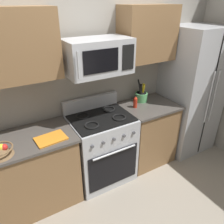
{
  "coord_description": "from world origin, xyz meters",
  "views": [
    {
      "loc": [
        -1.05,
        -1.45,
        2.21
      ],
      "look_at": [
        0.09,
        0.51,
        1.03
      ],
      "focal_mm": 35.0,
      "sensor_mm": 36.0,
      "label": 1
    }
  ],
  "objects_px": {
    "refrigerator": "(190,92)",
    "utensil_crock": "(141,96)",
    "fruit_basket": "(0,151)",
    "range_oven": "(102,147)",
    "microwave": "(98,56)",
    "bottle_hot_sauce": "(135,102)",
    "cutting_board": "(51,139)"
  },
  "relations": [
    {
      "from": "refrigerator",
      "to": "fruit_basket",
      "type": "height_order",
      "value": "refrigerator"
    },
    {
      "from": "microwave",
      "to": "bottle_hot_sauce",
      "type": "distance_m",
      "value": 0.86
    },
    {
      "from": "microwave",
      "to": "cutting_board",
      "type": "height_order",
      "value": "microwave"
    },
    {
      "from": "fruit_basket",
      "to": "cutting_board",
      "type": "distance_m",
      "value": 0.48
    },
    {
      "from": "utensil_crock",
      "to": "bottle_hot_sauce",
      "type": "relative_size",
      "value": 1.83
    },
    {
      "from": "bottle_hot_sauce",
      "to": "utensil_crock",
      "type": "bearing_deg",
      "value": 33.78
    },
    {
      "from": "range_oven",
      "to": "fruit_basket",
      "type": "relative_size",
      "value": 4.57
    },
    {
      "from": "microwave",
      "to": "bottle_hot_sauce",
      "type": "height_order",
      "value": "microwave"
    },
    {
      "from": "range_oven",
      "to": "utensil_crock",
      "type": "bearing_deg",
      "value": 12.8
    },
    {
      "from": "refrigerator",
      "to": "utensil_crock",
      "type": "distance_m",
      "value": 0.82
    },
    {
      "from": "refrigerator",
      "to": "utensil_crock",
      "type": "relative_size",
      "value": 5.77
    },
    {
      "from": "range_oven",
      "to": "utensil_crock",
      "type": "xyz_separation_m",
      "value": [
        0.74,
        0.17,
        0.51
      ]
    },
    {
      "from": "cutting_board",
      "to": "microwave",
      "type": "bearing_deg",
      "value": 14.05
    },
    {
      "from": "range_oven",
      "to": "refrigerator",
      "type": "relative_size",
      "value": 0.57
    },
    {
      "from": "cutting_board",
      "to": "bottle_hot_sauce",
      "type": "relative_size",
      "value": 1.7
    },
    {
      "from": "refrigerator",
      "to": "microwave",
      "type": "height_order",
      "value": "refrigerator"
    },
    {
      "from": "microwave",
      "to": "bottle_hot_sauce",
      "type": "xyz_separation_m",
      "value": [
        0.54,
        0.01,
        -0.67
      ]
    },
    {
      "from": "fruit_basket",
      "to": "bottle_hot_sauce",
      "type": "bearing_deg",
      "value": 6.75
    },
    {
      "from": "cutting_board",
      "to": "utensil_crock",
      "type": "bearing_deg",
      "value": 12.34
    },
    {
      "from": "refrigerator",
      "to": "microwave",
      "type": "bearing_deg",
      "value": 178.35
    },
    {
      "from": "utensil_crock",
      "to": "fruit_basket",
      "type": "relative_size",
      "value": 1.38
    },
    {
      "from": "refrigerator",
      "to": "bottle_hot_sauce",
      "type": "height_order",
      "value": "refrigerator"
    },
    {
      "from": "range_oven",
      "to": "refrigerator",
      "type": "bearing_deg",
      "value": -0.65
    },
    {
      "from": "refrigerator",
      "to": "microwave",
      "type": "relative_size",
      "value": 2.66
    },
    {
      "from": "refrigerator",
      "to": "microwave",
      "type": "xyz_separation_m",
      "value": [
        -1.53,
        0.04,
        0.71
      ]
    },
    {
      "from": "utensil_crock",
      "to": "bottle_hot_sauce",
      "type": "xyz_separation_m",
      "value": [
        -0.19,
        -0.13,
        0.01
      ]
    },
    {
      "from": "range_oven",
      "to": "cutting_board",
      "type": "height_order",
      "value": "range_oven"
    },
    {
      "from": "range_oven",
      "to": "microwave",
      "type": "bearing_deg",
      "value": 90.07
    },
    {
      "from": "range_oven",
      "to": "utensil_crock",
      "type": "relative_size",
      "value": 3.31
    },
    {
      "from": "bottle_hot_sauce",
      "to": "cutting_board",
      "type": "bearing_deg",
      "value": -171.69
    },
    {
      "from": "range_oven",
      "to": "bottle_hot_sauce",
      "type": "xyz_separation_m",
      "value": [
        0.54,
        0.04,
        0.52
      ]
    },
    {
      "from": "fruit_basket",
      "to": "bottle_hot_sauce",
      "type": "relative_size",
      "value": 1.33
    }
  ]
}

